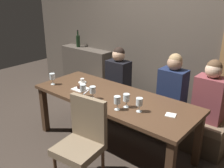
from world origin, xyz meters
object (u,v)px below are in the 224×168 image
at_px(wine_glass_end_right, 83,88).
at_px(dining_table, 113,102).
at_px(espresso_cup, 82,81).
at_px(banquette_bench, 142,113).
at_px(wine_glass_center_front, 126,98).
at_px(wine_glass_end_left, 52,77).
at_px(chair_near_side, 83,138).
at_px(fork_on_table, 86,92).
at_px(wine_glass_far_left, 117,100).
at_px(dessert_plate, 81,88).
at_px(diner_bearded, 173,83).
at_px(diner_far_end, 210,92).
at_px(wine_glass_near_right, 139,102).
at_px(wine_glass_far_right, 93,90).
at_px(diner_redhead, 118,71).
at_px(wine_bottle_dark_red, 78,41).

bearing_deg(wine_glass_end_right, dining_table, 41.43).
bearing_deg(espresso_cup, banquette_bench, 42.93).
xyz_separation_m(wine_glass_center_front, espresso_cup, (-0.98, 0.23, -0.09)).
height_order(wine_glass_end_right, espresso_cup, wine_glass_end_right).
relative_size(wine_glass_end_left, espresso_cup, 1.37).
bearing_deg(chair_near_side, fork_on_table, 132.55).
relative_size(dining_table, espresso_cup, 18.33).
distance_m(banquette_bench, wine_glass_far_left, 1.18).
distance_m(banquette_bench, dessert_plate, 1.08).
distance_m(diner_bearded, fork_on_table, 1.18).
xyz_separation_m(diner_far_end, wine_glass_far_left, (-0.69, -0.98, 0.03)).
relative_size(wine_glass_end_left, wine_glass_center_front, 1.00).
height_order(diner_far_end, fork_on_table, diner_far_end).
relative_size(diner_bearded, wine_glass_end_right, 4.77).
relative_size(wine_glass_near_right, espresso_cup, 1.37).
bearing_deg(wine_glass_end_right, dessert_plate, 144.49).
xyz_separation_m(chair_near_side, espresso_cup, (-0.84, 0.81, 0.21)).
height_order(dining_table, wine_glass_far_right, wine_glass_far_right).
xyz_separation_m(diner_far_end, wine_glass_end_right, (-1.26, -0.96, 0.03)).
xyz_separation_m(chair_near_side, diner_redhead, (-0.68, 1.44, 0.24)).
height_order(banquette_bench, wine_glass_far_left, wine_glass_far_left).
distance_m(diner_redhead, dessert_plate, 0.82).
bearing_deg(chair_near_side, wine_bottle_dark_red, 137.81).
height_order(wine_glass_end_left, wine_glass_center_front, same).
bearing_deg(dessert_plate, diner_redhead, 89.72).
bearing_deg(diner_far_end, diner_redhead, 179.92).
bearing_deg(wine_glass_end_left, wine_bottle_dark_red, 123.11).
height_order(diner_bearded, wine_glass_end_right, diner_bearded).
relative_size(diner_bearded, wine_glass_far_left, 4.77).
bearing_deg(wine_glass_far_right, wine_glass_end_left, -179.41).
distance_m(wine_glass_far_left, wine_glass_near_right, 0.25).
distance_m(dining_table, diner_far_end, 1.22).
distance_m(dining_table, chair_near_side, 0.75).
bearing_deg(wine_glass_far_right, diner_bearded, 57.65).
xyz_separation_m(wine_glass_near_right, fork_on_table, (-0.85, 0.01, -0.11)).
relative_size(diner_bearded, diner_far_end, 0.99).
bearing_deg(wine_glass_near_right, wine_glass_center_front, -179.60).
distance_m(chair_near_side, diner_far_end, 1.66).
height_order(diner_far_end, wine_glass_end_left, diner_far_end).
height_order(chair_near_side, wine_glass_center_front, chair_near_side).
bearing_deg(fork_on_table, dining_table, -0.70).
bearing_deg(banquette_bench, wine_glass_near_right, -59.27).
xyz_separation_m(wine_glass_end_right, wine_glass_near_right, (0.78, 0.11, -0.00)).
xyz_separation_m(dining_table, wine_glass_end_left, (-0.93, -0.23, 0.20)).
height_order(diner_redhead, diner_bearded, diner_bearded).
bearing_deg(wine_glass_end_right, wine_glass_far_left, -1.09).
bearing_deg(dessert_plate, wine_glass_end_left, -163.71).
height_order(chair_near_side, wine_glass_near_right, chair_near_side).
height_order(diner_redhead, fork_on_table, diner_redhead).
relative_size(chair_near_side, dessert_plate, 5.16).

